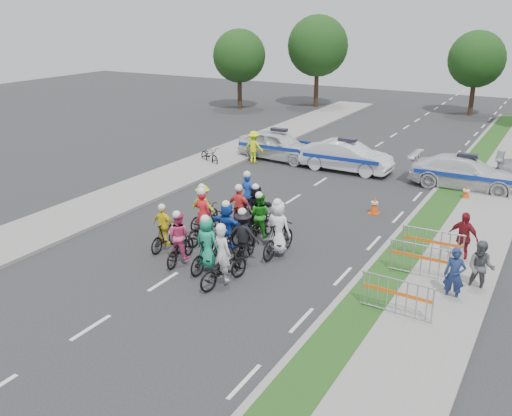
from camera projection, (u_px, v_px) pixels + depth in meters
The scene contains 34 objects.
ground at pixel (163, 282), 17.18m from camera, with size 90.00×90.00×0.00m, color #28282B.
curb_right at pixel (379, 255), 18.92m from camera, with size 0.20×60.00×0.12m, color gray.
grass_strip at pixel (400, 259), 18.60m from camera, with size 1.20×60.00×0.11m, color #194C18.
sidewalk_right at pixel (457, 270), 17.77m from camera, with size 2.40×60.00×0.13m, color gray.
sidewalk_left at pixel (115, 200), 24.27m from camera, with size 3.00×60.00×0.13m, color gray.
rider_0 at pixel (223, 264), 16.81m from camera, with size 1.06×2.03×1.98m.
rider_1 at pixel (207, 249), 17.68m from camera, with size 0.81×1.81×1.88m.
rider_2 at pixel (179, 243), 18.28m from camera, with size 0.87×1.84×1.80m.
rider_3 at pixel (165, 232), 19.26m from camera, with size 0.85×1.61×1.68m.
rider_4 at pixel (244, 241), 18.29m from camera, with size 1.13×1.92×1.88m.
rider_5 at pixel (228, 230), 19.07m from camera, with size 1.51×1.80×1.84m.
rider_6 at pixel (204, 224), 19.94m from camera, with size 0.70×1.98×2.01m.
rider_7 at pixel (278, 234), 18.75m from camera, with size 0.88×1.96×2.03m.
rider_8 at pixel (260, 222), 20.03m from camera, with size 0.77×1.80×1.83m.
rider_9 at pixel (240, 214), 20.70m from camera, with size 0.96×1.80×1.88m.
rider_10 at pixel (204, 210), 21.23m from camera, with size 0.98×1.72×1.74m.
rider_11 at pixel (257, 210), 20.94m from camera, with size 1.45×1.73×1.82m.
rider_12 at pixel (248, 203), 22.17m from camera, with size 0.87×1.96×1.94m.
police_car_0 at pixel (279, 145), 30.79m from camera, with size 1.84×4.57×1.56m, color silver.
police_car_1 at pixel (346, 156), 28.61m from camera, with size 1.61×4.60×1.52m, color silver.
police_car_2 at pixel (466, 173), 25.86m from camera, with size 2.03×5.00×1.45m, color silver.
spectator_0 at pixel (454, 275), 15.79m from camera, with size 0.58×0.38×1.60m, color navy.
spectator_1 at pixel (481, 268), 16.22m from camera, with size 0.79×0.61×1.62m, color #515256.
spectator_2 at pixel (463, 237), 18.25m from camera, with size 1.00×0.42×1.71m, color maroon.
marshal_hiviz at pixel (254, 147), 30.21m from camera, with size 1.09×0.63×1.69m, color #E2FF0D.
barrier_0 at pixel (396, 298), 15.03m from camera, with size 2.00×0.50×1.12m, color #A5A8AD, non-canonical shape.
barrier_1 at pixel (421, 262), 17.18m from camera, with size 2.00×0.50×1.12m, color #A5A8AD, non-canonical shape.
barrier_2 at pixel (432, 246), 18.32m from camera, with size 2.00×0.50×1.12m, color #A5A8AD, non-canonical shape.
cone_0 at pixel (374, 205), 22.78m from camera, with size 0.40×0.40×0.70m.
cone_1 at pixel (466, 193), 24.31m from camera, with size 0.40×0.40×0.70m.
parked_bike at pixel (210, 155), 30.08m from camera, with size 0.59×1.69×0.89m, color black.
tree_0 at pixel (239, 56), 45.29m from camera, with size 4.20×4.20×6.30m.
tree_3 at pixel (318, 46), 46.04m from camera, with size 4.90×4.90×7.35m.
tree_4 at pixel (477, 59), 42.38m from camera, with size 4.20×4.20×6.30m.
Camera 1 is at (10.01, -12.12, 7.80)m, focal length 40.00 mm.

